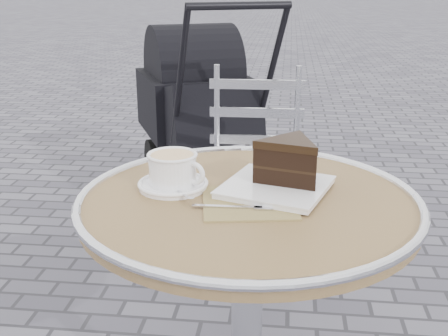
# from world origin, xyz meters

# --- Properties ---
(cafe_table) EXTENTS (0.72, 0.72, 0.74)m
(cafe_table) POSITION_xyz_m (0.00, 0.00, 0.57)
(cafe_table) COLOR silver
(cafe_table) RESTS_ON ground
(cappuccino_set) EXTENTS (0.15, 0.17, 0.08)m
(cappuccino_set) POSITION_xyz_m (-0.17, 0.04, 0.77)
(cappuccino_set) COLOR white
(cappuccino_set) RESTS_ON cafe_table
(cake_plate_set) EXTENTS (0.32, 0.31, 0.11)m
(cake_plate_set) POSITION_xyz_m (0.07, 0.06, 0.78)
(cake_plate_set) COLOR #8D764D
(cake_plate_set) RESTS_ON cafe_table
(bistro_chair) EXTENTS (0.38, 0.38, 0.84)m
(bistro_chair) POSITION_xyz_m (-0.05, 1.04, 0.52)
(bistro_chair) COLOR silver
(bistro_chair) RESTS_ON ground
(baby_stroller) EXTENTS (0.84, 1.13, 1.07)m
(baby_stroller) POSITION_xyz_m (-0.39, 1.76, 0.48)
(baby_stroller) COLOR black
(baby_stroller) RESTS_ON ground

